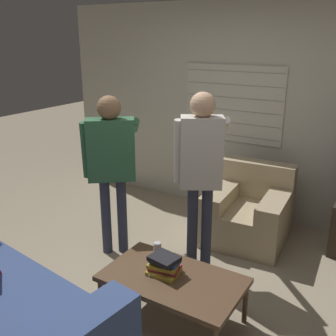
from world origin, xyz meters
The scene contains 9 objects.
ground_plane centered at (0.00, 0.00, 0.00)m, with size 16.00×16.00×0.00m, color gray.
wall_back centered at (0.00, 2.03, 1.28)m, with size 5.20×0.08×2.55m.
armchair_beige centered at (0.33, 1.39, 0.31)m, with size 0.89×0.93×0.80m.
coffee_table centered at (0.32, -0.22, 0.36)m, with size 1.07×0.63×0.39m.
person_left_standing centered at (-0.74, 0.38, 1.04)m, with size 0.54×0.83×1.62m.
person_right_standing centered at (0.15, 0.55, 1.07)m, with size 0.49×0.77×1.70m.
book_stack centered at (0.23, -0.21, 0.47)m, with size 0.26×0.21×0.15m.
soda_can centered at (0.05, -0.02, 0.46)m, with size 0.07×0.07×0.13m.
spare_remote centered at (0.19, -0.25, 0.41)m, with size 0.11×0.13×0.02m.
Camera 1 is at (1.63, -2.43, 2.14)m, focal length 42.00 mm.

